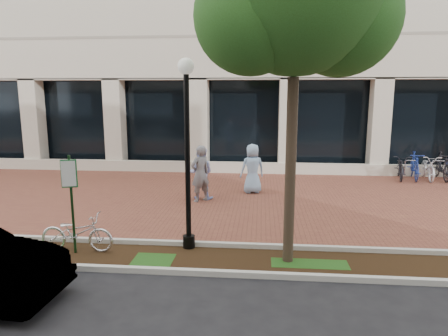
# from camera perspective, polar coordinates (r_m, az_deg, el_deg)

# --- Properties ---
(ground) EXTENTS (120.00, 120.00, 0.00)m
(ground) POSITION_cam_1_polar(r_m,az_deg,el_deg) (13.77, 1.74, -4.34)
(ground) COLOR black
(ground) RESTS_ON ground
(brick_plaza) EXTENTS (40.00, 9.00, 0.01)m
(brick_plaza) POSITION_cam_1_polar(r_m,az_deg,el_deg) (13.77, 1.74, -4.32)
(brick_plaza) COLOR brown
(brick_plaza) RESTS_ON ground
(planting_strip) EXTENTS (40.00, 1.50, 0.01)m
(planting_strip) POSITION_cam_1_polar(r_m,az_deg,el_deg) (8.81, -0.49, -13.04)
(planting_strip) COLOR black
(planting_strip) RESTS_ON ground
(curb_plaza_side) EXTENTS (40.00, 0.12, 0.12)m
(curb_plaza_side) POSITION_cam_1_polar(r_m,az_deg,el_deg) (9.48, -0.02, -10.93)
(curb_plaza_side) COLOR beige
(curb_plaza_side) RESTS_ON ground
(curb_street_side) EXTENTS (40.00, 0.12, 0.12)m
(curb_street_side) POSITION_cam_1_polar(r_m,az_deg,el_deg) (8.11, -1.04, -14.78)
(curb_street_side) COLOR beige
(curb_street_side) RESTS_ON ground
(parking_sign) EXTENTS (0.34, 0.07, 2.23)m
(parking_sign) POSITION_cam_1_polar(r_m,az_deg,el_deg) (9.35, -21.03, -3.12)
(parking_sign) COLOR #143817
(parking_sign) RESTS_ON ground
(lamppost) EXTENTS (0.36, 0.36, 4.29)m
(lamppost) POSITION_cam_1_polar(r_m,az_deg,el_deg) (8.90, -5.27, 3.38)
(lamppost) COLOR black
(lamppost) RESTS_ON ground
(locked_bicycle) EXTENTS (1.70, 0.62, 0.89)m
(locked_bicycle) POSITION_cam_1_polar(r_m,az_deg,el_deg) (9.71, -20.27, -8.66)
(locked_bicycle) COLOR silver
(locked_bicycle) RESTS_ON ground
(pedestrian_left) EXTENTS (0.81, 0.79, 1.89)m
(pedestrian_left) POSITION_cam_1_polar(r_m,az_deg,el_deg) (13.18, -3.41, -0.82)
(pedestrian_left) COLOR slate
(pedestrian_left) RESTS_ON ground
(pedestrian_mid) EXTENTS (0.94, 0.78, 1.78)m
(pedestrian_mid) POSITION_cam_1_polar(r_m,az_deg,el_deg) (13.56, -3.34, -0.74)
(pedestrian_mid) COLOR #9AA9E6
(pedestrian_mid) RESTS_ON ground
(pedestrian_right) EXTENTS (1.01, 0.82, 1.79)m
(pedestrian_right) POSITION_cam_1_polar(r_m,az_deg,el_deg) (14.36, 4.08, -0.09)
(pedestrian_right) COLOR #92B6DA
(pedestrian_right) RESTS_ON ground
(bike_rack_cluster) EXTENTS (3.61, 2.09, 1.16)m
(bike_rack_cluster) POSITION_cam_1_polar(r_m,az_deg,el_deg) (18.79, 27.85, 0.15)
(bike_rack_cluster) COLOR black
(bike_rack_cluster) RESTS_ON ground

